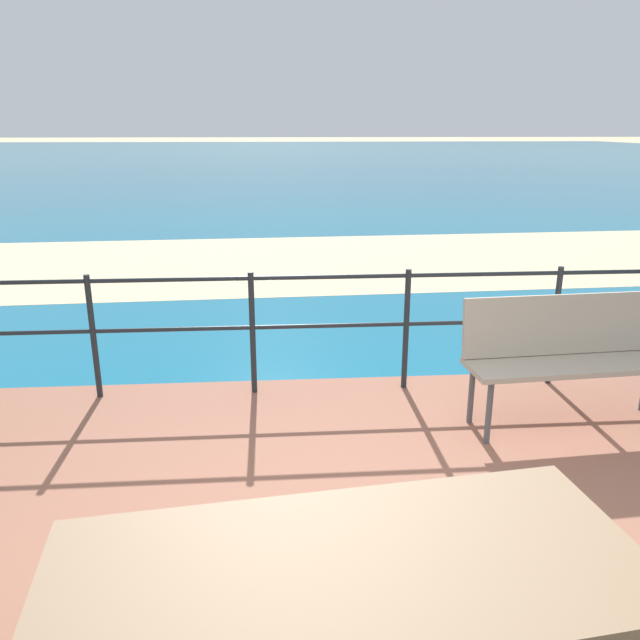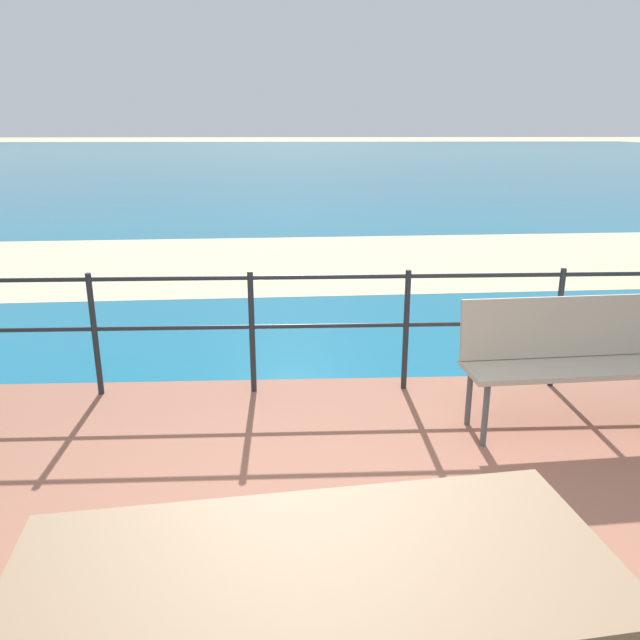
# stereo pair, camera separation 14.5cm
# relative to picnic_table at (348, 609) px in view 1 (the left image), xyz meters

# --- Properties ---
(ground_plane) EXTENTS (240.00, 240.00, 0.00)m
(ground_plane) POSITION_rel_picnic_table_xyz_m (0.22, 0.58, -0.65)
(ground_plane) COLOR tan
(patio_paving) EXTENTS (6.40, 5.20, 0.06)m
(patio_paving) POSITION_rel_picnic_table_xyz_m (0.22, 0.58, -0.62)
(patio_paving) COLOR #935B47
(patio_paving) RESTS_ON ground
(sea_water) EXTENTS (90.00, 90.00, 0.01)m
(sea_water) POSITION_rel_picnic_table_xyz_m (0.22, 40.58, -0.65)
(sea_water) COLOR #196B8E
(sea_water) RESTS_ON ground
(beach_strip) EXTENTS (54.13, 6.46, 0.01)m
(beach_strip) POSITION_rel_picnic_table_xyz_m (0.22, 8.07, -0.65)
(beach_strip) COLOR beige
(beach_strip) RESTS_ON ground
(picnic_table) EXTENTS (1.95, 1.71, 0.76)m
(picnic_table) POSITION_rel_picnic_table_xyz_m (0.00, 0.00, 0.00)
(picnic_table) COLOR #7A6047
(picnic_table) RESTS_ON patio_paving
(park_bench) EXTENTS (1.50, 0.52, 0.89)m
(park_bench) POSITION_rel_picnic_table_xyz_m (1.80, 2.30, -0.05)
(park_bench) COLOR tan
(park_bench) RESTS_ON patio_paving
(railing_fence) EXTENTS (5.94, 0.04, 0.96)m
(railing_fence) POSITION_rel_picnic_table_xyz_m (0.22, 2.96, 0.01)
(railing_fence) COLOR #1E2328
(railing_fence) RESTS_ON patio_paving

